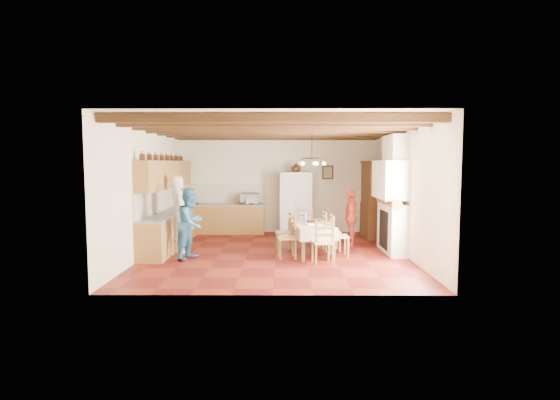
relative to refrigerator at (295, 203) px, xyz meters
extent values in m
cube|color=#531110|center=(-0.55, -2.80, -0.94)|extent=(6.00, 6.50, 0.02)
cube|color=silver|center=(-0.55, -2.80, 2.08)|extent=(6.00, 6.50, 0.02)
cube|color=beige|center=(-0.55, 0.46, 0.57)|extent=(6.00, 0.02, 3.00)
cube|color=beige|center=(-0.55, -6.06, 0.57)|extent=(6.00, 0.02, 3.00)
cube|color=beige|center=(-3.56, -2.80, 0.57)|extent=(0.02, 6.50, 3.00)
cube|color=beige|center=(2.46, -2.80, 0.57)|extent=(0.02, 6.50, 3.00)
cube|color=brown|center=(-3.25, -1.75, -0.50)|extent=(0.60, 4.30, 0.86)
cube|color=brown|center=(-2.10, 0.15, -0.50)|extent=(2.30, 0.60, 0.86)
cube|color=slate|center=(-3.25, -1.75, -0.05)|extent=(0.62, 4.30, 0.04)
cube|color=slate|center=(-2.10, 0.15, -0.05)|extent=(2.34, 0.62, 0.04)
cube|color=beige|center=(-3.54, -1.75, 0.27)|extent=(0.03, 4.30, 0.60)
cube|color=beige|center=(-2.10, 0.43, 0.27)|extent=(2.30, 0.03, 0.60)
cube|color=brown|center=(-3.38, -1.75, 0.92)|extent=(0.35, 4.20, 0.70)
cube|color=#302218|center=(1.00, 0.43, 0.92)|extent=(0.34, 0.03, 0.42)
cube|color=silver|center=(0.00, 0.00, 0.00)|extent=(0.94, 0.77, 1.87)
cube|color=beige|center=(0.29, -2.85, -0.23)|extent=(1.07, 1.76, 0.05)
cube|color=brown|center=(0.06, -3.62, -0.59)|extent=(0.08, 0.08, 0.68)
cube|color=brown|center=(0.74, -3.53, -0.59)|extent=(0.08, 0.08, 0.68)
cube|color=brown|center=(-0.15, -2.17, -0.59)|extent=(0.08, 0.08, 0.68)
cube|color=brown|center=(0.52, -2.07, -0.59)|extent=(0.08, 0.08, 0.68)
torus|color=black|center=(0.29, -2.85, 1.32)|extent=(0.47, 0.47, 0.03)
imported|color=silver|center=(-2.87, -2.61, -0.01)|extent=(0.64, 0.78, 1.85)
imported|color=teal|center=(-2.43, -3.35, -0.13)|extent=(0.83, 0.93, 1.60)
imported|color=#C13C27|center=(1.38, -1.81, -0.20)|extent=(0.55, 0.92, 1.47)
imported|color=silver|center=(-1.39, 0.15, 0.13)|extent=(0.64, 0.48, 0.33)
imported|color=#33200C|center=(0.02, 0.00, 1.08)|extent=(0.30, 0.30, 0.29)
camera|label=1|loc=(-0.39, -12.99, 1.23)|focal=28.00mm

